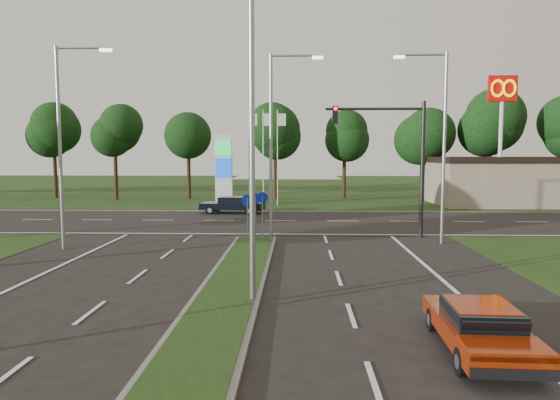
{
  "coord_description": "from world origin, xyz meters",
  "views": [
    {
      "loc": [
        2.06,
        -7.92,
        4.23
      ],
      "look_at": [
        1.28,
        14.7,
        2.2
      ],
      "focal_mm": 32.0,
      "sensor_mm": 36.0,
      "label": 1
    }
  ],
  "objects": [
    {
      "name": "gas_pylon",
      "position": [
        -3.79,
        33.05,
        3.2
      ],
      "size": [
        5.8,
        1.26,
        8.0
      ],
      "color": "silver",
      "rests_on": "ground"
    },
    {
      "name": "streetlight_median_far",
      "position": [
        1.0,
        16.0,
        5.08
      ],
      "size": [
        2.53,
        0.22,
        9.0
      ],
      "color": "gray",
      "rests_on": "ground"
    },
    {
      "name": "mcdonalds_sign",
      "position": [
        18.0,
        31.97,
        7.99
      ],
      "size": [
        2.2,
        0.47,
        10.4
      ],
      "color": "silver",
      "rests_on": "ground"
    },
    {
      "name": "median_kerb",
      "position": [
        0.0,
        4.0,
        0.06
      ],
      "size": [
        2.0,
        26.0,
        0.12
      ],
      "primitive_type": "cube",
      "color": "slate",
      "rests_on": "ground"
    },
    {
      "name": "streetlight_left_far",
      "position": [
        -8.3,
        14.0,
        5.08
      ],
      "size": [
        2.53,
        0.22,
        9.0
      ],
      "color": "gray",
      "rests_on": "ground"
    },
    {
      "name": "median_signs",
      "position": [
        0.0,
        16.4,
        1.71
      ],
      "size": [
        1.16,
        1.76,
        2.38
      ],
      "color": "gray",
      "rests_on": "ground"
    },
    {
      "name": "red_sedan",
      "position": [
        6.0,
        2.65,
        0.57
      ],
      "size": [
        1.75,
        3.95,
        1.07
      ],
      "rotation": [
        0.0,
        0.0,
        -0.04
      ],
      "color": "#8F2307",
      "rests_on": "ground"
    },
    {
      "name": "verge_far",
      "position": [
        0.0,
        55.0,
        0.0
      ],
      "size": [
        160.0,
        50.0,
        0.02
      ],
      "primitive_type": "cube",
      "color": "#1A3110",
      "rests_on": "ground"
    },
    {
      "name": "commercial_building",
      "position": [
        22.0,
        36.0,
        2.0
      ],
      "size": [
        16.0,
        9.0,
        4.0
      ],
      "primitive_type": "cube",
      "color": "gray",
      "rests_on": "ground"
    },
    {
      "name": "streetlight_median_near",
      "position": [
        1.0,
        6.0,
        5.08
      ],
      "size": [
        2.53,
        0.22,
        9.0
      ],
      "color": "gray",
      "rests_on": "ground"
    },
    {
      "name": "traffic_signal",
      "position": [
        7.19,
        18.0,
        4.65
      ],
      "size": [
        5.1,
        0.42,
        7.0
      ],
      "color": "black",
      "rests_on": "ground"
    },
    {
      "name": "cross_road",
      "position": [
        0.0,
        24.0,
        0.0
      ],
      "size": [
        160.0,
        12.0,
        0.02
      ],
      "primitive_type": "cube",
      "color": "black",
      "rests_on": "ground"
    },
    {
      "name": "navy_sedan",
      "position": [
        -2.62,
        28.0,
        0.66
      ],
      "size": [
        4.7,
        2.4,
        1.24
      ],
      "rotation": [
        0.0,
        0.0,
        1.44
      ],
      "color": "black",
      "rests_on": "ground"
    },
    {
      "name": "treeline_far",
      "position": [
        0.1,
        39.93,
        6.83
      ],
      "size": [
        6.0,
        6.0,
        9.9
      ],
      "color": "black",
      "rests_on": "ground"
    },
    {
      "name": "streetlight_right_far",
      "position": [
        8.8,
        16.0,
        5.08
      ],
      "size": [
        2.53,
        0.22,
        9.0
      ],
      "rotation": [
        0.0,
        0.0,
        3.14
      ],
      "color": "gray",
      "rests_on": "ground"
    }
  ]
}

